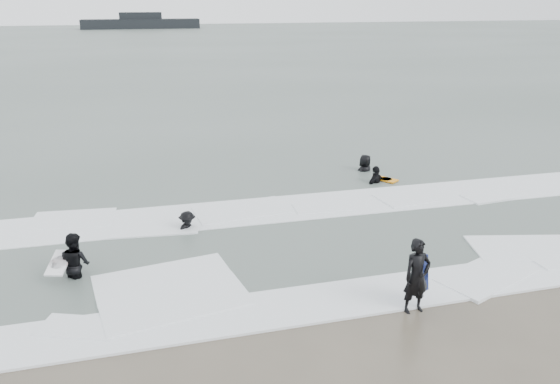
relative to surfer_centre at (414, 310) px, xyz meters
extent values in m
plane|color=brown|center=(-1.87, 1.50, 0.00)|extent=(320.00, 320.00, 0.00)
plane|color=#47544C|center=(-1.87, 81.50, 0.06)|extent=(320.00, 320.00, 0.00)
imported|color=black|center=(0.00, 0.00, 0.00)|extent=(0.77, 0.55, 1.98)
imported|color=black|center=(-8.44, 3.97, 0.00)|extent=(1.15, 1.14, 1.88)
imported|color=black|center=(-5.11, 6.46, 0.00)|extent=(1.13, 1.08, 1.54)
imported|color=black|center=(3.12, 9.58, 0.00)|extent=(1.21, 0.95, 1.92)
imported|color=black|center=(3.31, 11.26, 0.00)|extent=(1.13, 1.06, 1.94)
cube|color=white|center=(-1.87, 0.90, 0.03)|extent=(30.03, 2.32, 0.07)
cube|color=white|center=(-1.87, 7.50, 0.04)|extent=(30.00, 2.60, 0.09)
cube|color=black|center=(-5.43, 138.79, 1.21)|extent=(29.28, 5.23, 2.30)
cube|color=black|center=(-5.43, 138.79, 3.20)|extent=(10.46, 3.14, 1.67)
camera|label=1|loc=(-6.18, -10.81, 7.46)|focal=35.00mm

